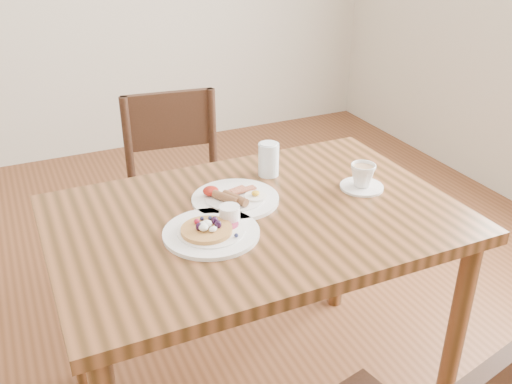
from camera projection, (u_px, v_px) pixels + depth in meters
dining_table at (256, 241)px, 1.74m from camera, size 1.20×0.80×0.75m
chair_far at (179, 191)px, 2.39m from camera, size 0.47×0.47×0.88m
pancake_plate at (212, 230)px, 1.58m from camera, size 0.27×0.27×0.06m
breakfast_plate at (234, 198)px, 1.76m from camera, size 0.27×0.27×0.04m
teacup_saucer at (362, 178)px, 1.83m from camera, size 0.14×0.14×0.08m
water_glass at (269, 159)px, 1.91m from camera, size 0.07×0.07×0.11m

